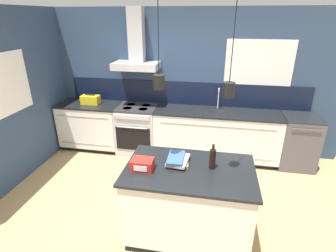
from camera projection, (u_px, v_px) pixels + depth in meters
ground_plane at (164, 215)px, 3.50m from camera, size 16.00×16.00×0.00m
wall_back at (182, 81)px, 4.79m from camera, size 5.60×2.41×2.60m
wall_left at (18, 97)px, 4.03m from camera, size 0.08×3.80×2.60m
counter_run_left at (92, 125)px, 5.15m from camera, size 1.16×0.64×0.91m
counter_run_sink at (216, 135)px, 4.75m from camera, size 2.20×0.64×1.29m
oven_range at (138, 129)px, 4.99m from camera, size 0.74×0.66×0.91m
dishwasher at (297, 141)px, 4.51m from camera, size 0.59×0.65×0.91m
kitchen_island at (188, 202)px, 3.05m from camera, size 1.42×0.90×0.91m
bottle_on_island at (212, 159)px, 2.83m from camera, size 0.07×0.07×0.29m
book_stack at (177, 160)px, 2.96m from camera, size 0.26×0.33×0.08m
red_supply_box at (142, 164)px, 2.84m from camera, size 0.24×0.18×0.12m
yellow_toolbox at (91, 100)px, 4.93m from camera, size 0.34×0.18×0.19m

